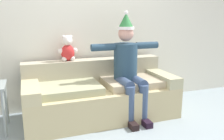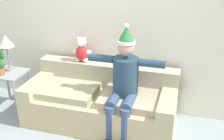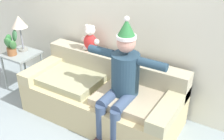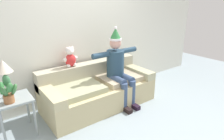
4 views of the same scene
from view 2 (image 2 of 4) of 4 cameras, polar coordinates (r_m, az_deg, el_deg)
The scene contains 6 objects.
back_wall at distance 4.17m, azimuth -0.02°, elevation 9.61°, with size 7.00×0.10×2.70m, color white.
couch at distance 4.05m, azimuth -2.23°, elevation -6.53°, with size 2.13×0.94×0.80m.
person_seated at distance 3.62m, azimuth 2.46°, elevation -2.35°, with size 1.02×0.77×1.52m.
teddy_bear at distance 4.17m, azimuth -6.24°, elevation 4.00°, with size 0.29×0.17×0.38m.
side_table at distance 4.59m, azimuth -20.41°, elevation -1.70°, with size 0.49×0.48×0.62m.
table_lamp at distance 4.49m, azimuth -21.07°, elevation 5.29°, with size 0.24×0.24×0.57m.
Camera 2 is at (1.14, -2.34, 2.32)m, focal length 44.29 mm.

